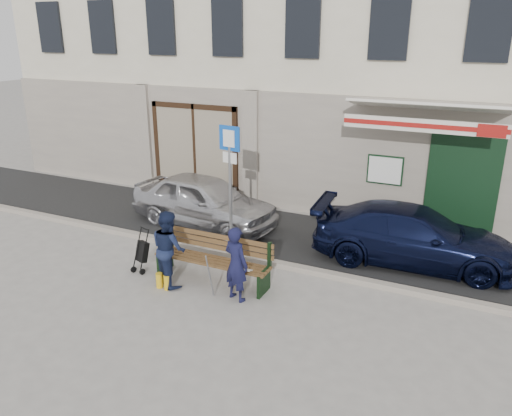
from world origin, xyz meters
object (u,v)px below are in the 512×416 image
Objects in this scene: car_navy at (414,236)px; parking_sign at (230,169)px; car_silver at (204,201)px; stroller at (142,253)px; bench at (210,260)px; man at (236,264)px; woman at (169,248)px.

parking_sign is (-3.78, -1.11, 1.31)m from car_navy.
stroller is (0.16, -2.76, -0.26)m from car_silver.
man reaches higher than bench.
man is at bearing 134.11° from car_navy.
car_navy is at bearing -83.79° from car_silver.
car_silver reaches higher than car_navy.
parking_sign is 2.25m from woman.
car_navy is 4.01m from man.
car_silver is 0.92× the size of car_navy.
car_silver is 2.78m from stroller.
parking_sign reaches higher than man.
car_navy is at bearing 47.96° from stroller.
woman reaches higher than man.
stroller is at bearing -115.46° from parking_sign.
man is at bearing -134.36° from car_silver.
car_silver reaches higher than bench.
parking_sign is at bearing -42.32° from man.
woman is at bearing 121.98° from car_navy.
car_silver is 3.06m from bench.
stroller is at bearing -170.57° from car_silver.
car_navy is 4.67× the size of stroller.
car_navy reaches higher than bench.
man reaches higher than stroller.
woman is (-0.65, -0.43, 0.30)m from bench.
car_navy is 4.32m from bench.
woman is (-1.45, -0.01, 0.04)m from man.
stroller is at bearing 15.97° from woman.
car_navy is at bearing 36.52° from bench.
car_navy is 1.48× the size of parking_sign.
parking_sign is at bearing 73.15° from stroller.
bench is 2.66× the size of stroller.
man is at bearing 13.38° from stroller.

